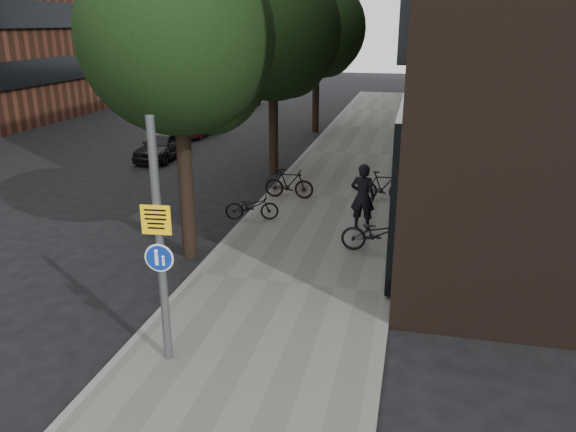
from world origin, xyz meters
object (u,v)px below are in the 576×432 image
(parked_car_near, at_px, (163,145))
(signpost, at_px, (160,244))
(parked_bike_facade_near, at_px, (378,234))
(pedestrian, at_px, (363,197))

(parked_car_near, bearing_deg, signpost, -64.22)
(parked_car_near, bearing_deg, parked_bike_facade_near, -40.76)
(signpost, relative_size, parked_bike_facade_near, 2.26)
(pedestrian, xyz_separation_m, parked_car_near, (-9.28, 7.09, -0.46))
(parked_bike_facade_near, relative_size, parked_car_near, 0.53)
(pedestrian, relative_size, parked_car_near, 0.54)
(parked_bike_facade_near, xyz_separation_m, parked_car_near, (-9.84, 8.64, -0.01))
(parked_bike_facade_near, bearing_deg, pedestrian, 18.22)
(pedestrian, height_order, parked_car_near, pedestrian)
(signpost, bearing_deg, parked_car_near, 109.78)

